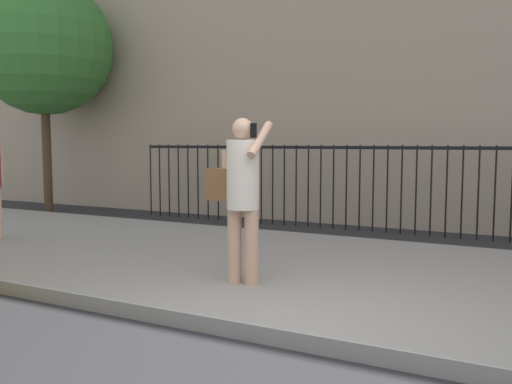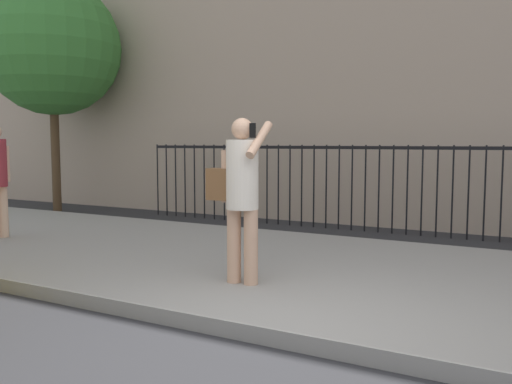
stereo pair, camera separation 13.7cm
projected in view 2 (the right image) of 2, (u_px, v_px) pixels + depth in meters
ground_plane at (280, 349)px, 4.29m from camera, size 60.00×60.00×0.00m
sidewalk at (364, 279)px, 6.20m from camera, size 28.00×4.40×0.15m
iron_fence at (430, 178)px, 9.35m from camera, size 12.03×0.04×1.60m
pedestrian_on_phone at (240, 188)px, 5.65m from camera, size 0.66×0.51×1.75m
street_tree_near at (52, 47)px, 12.59m from camera, size 3.18×3.18×5.46m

